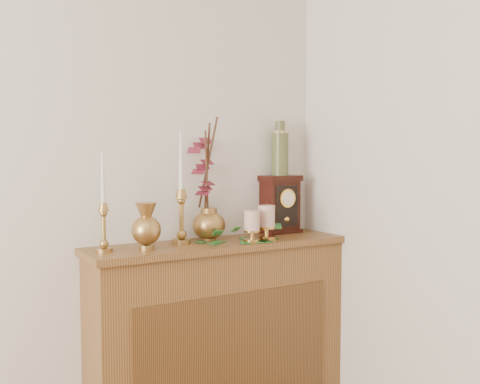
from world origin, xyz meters
TOP-DOWN VIEW (x-y plane):
  - console_shelf at (1.40, 2.10)m, footprint 1.24×0.34m
  - candlestick_left at (0.86, 2.09)m, footprint 0.07×0.07m
  - candlestick_center at (1.22, 2.13)m, footprint 0.08×0.08m
  - bud_vase at (1.03, 2.05)m, footprint 0.12×0.12m
  - ginger_jar at (1.36, 2.19)m, footprint 0.23×0.25m
  - pillar_candle_left at (1.51, 2.00)m, footprint 0.08×0.08m
  - pillar_candle_right at (1.61, 2.03)m, footprint 0.09×0.09m
  - ivy_garland at (1.55, 2.02)m, footprint 0.44×0.18m
  - mantel_clock at (1.80, 2.19)m, footprint 0.20×0.14m
  - ceramic_vase at (1.80, 2.19)m, footprint 0.08×0.08m

SIDE VIEW (x-z plane):
  - console_shelf at x=1.40m, z-range -0.03..0.90m
  - ivy_garland at x=1.55m, z-range 0.90..0.98m
  - pillar_candle_left at x=1.51m, z-range 0.93..1.09m
  - pillar_candle_right at x=1.61m, z-range 0.93..1.11m
  - bud_vase at x=1.03m, z-range 0.93..1.13m
  - candlestick_left at x=0.86m, z-range 0.86..1.27m
  - mantel_clock at x=1.80m, z-range 0.93..1.22m
  - candlestick_center at x=1.22m, z-range 0.84..1.34m
  - ginger_jar at x=1.36m, z-range 0.90..1.47m
  - ceramic_vase at x=1.80m, z-range 1.21..1.48m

